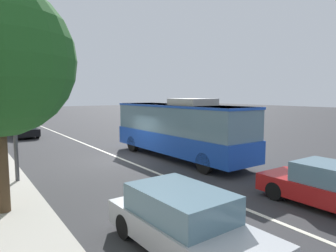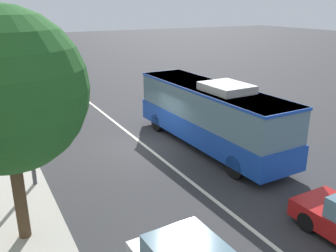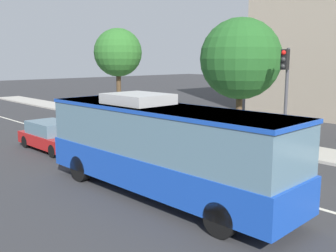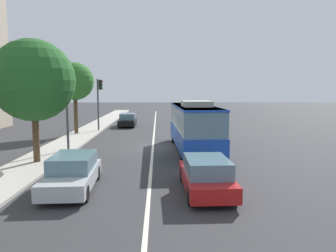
% 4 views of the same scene
% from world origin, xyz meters
% --- Properties ---
extents(ground_plane, '(160.00, 160.00, 0.00)m').
position_xyz_m(ground_plane, '(0.00, 0.00, 0.00)').
color(ground_plane, '#333335').
extents(sidewalk_kerb, '(80.00, 2.70, 0.14)m').
position_xyz_m(sidewalk_kerb, '(0.00, 6.59, 0.07)').
color(sidewalk_kerb, '#B2ADA3').
rests_on(sidewalk_kerb, ground_plane).
extents(lane_centre_line, '(76.00, 0.16, 0.01)m').
position_xyz_m(lane_centre_line, '(0.00, 0.00, 0.01)').
color(lane_centre_line, silver).
rests_on(lane_centre_line, ground_plane).
extents(transit_bus, '(10.07, 2.78, 3.46)m').
position_xyz_m(transit_bus, '(-1.51, -2.83, 1.81)').
color(transit_bus, '#1947B7').
rests_on(transit_bus, ground_plane).
extents(sedan_black, '(4.51, 1.84, 1.46)m').
position_xyz_m(sedan_black, '(13.25, 3.08, 0.72)').
color(sedan_black, black).
rests_on(sedan_black, ground_plane).
extents(traffic_light_near_corner, '(0.32, 0.62, 5.20)m').
position_xyz_m(traffic_light_near_corner, '(-1.79, 5.50, 3.56)').
color(traffic_light_near_corner, '#47474C').
rests_on(traffic_light_near_corner, ground_plane).
extents(traffic_light_mid_block, '(0.34, 0.62, 5.20)m').
position_xyz_m(traffic_light_mid_block, '(8.68, 5.39, 3.56)').
color(traffic_light_mid_block, '#47474C').
rests_on(traffic_light_mid_block, ground_plane).
extents(street_tree_kerbside_centre, '(4.53, 4.53, 6.96)m').
position_xyz_m(street_tree_kerbside_centre, '(-5.19, 6.48, 4.68)').
color(street_tree_kerbside_centre, '#4C3823').
rests_on(street_tree_kerbside_centre, ground_plane).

